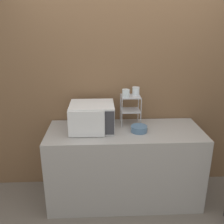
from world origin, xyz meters
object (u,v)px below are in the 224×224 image
(bowl, at_px, (139,129))
(glass_front_left, at_px, (126,93))
(glass_back_right, at_px, (136,91))
(microwave, at_px, (92,117))
(dish_rack, at_px, (131,104))

(bowl, bearing_deg, glass_front_left, 128.17)
(glass_back_right, height_order, bowl, glass_back_right)
(microwave, distance_m, glass_front_left, 0.46)
(microwave, distance_m, dish_rack, 0.48)
(glass_front_left, xyz_separation_m, bowl, (0.14, -0.17, -0.36))
(glass_front_left, relative_size, bowl, 0.50)
(dish_rack, height_order, bowl, dish_rack)
(glass_front_left, distance_m, glass_back_right, 0.16)
(microwave, height_order, dish_rack, dish_rack)
(glass_front_left, bearing_deg, dish_rack, 39.58)
(microwave, xyz_separation_m, dish_rack, (0.45, 0.13, 0.10))
(microwave, relative_size, dish_rack, 1.39)
(microwave, height_order, glass_back_right, glass_back_right)
(glass_front_left, distance_m, bowl, 0.42)
(dish_rack, bearing_deg, microwave, -163.50)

